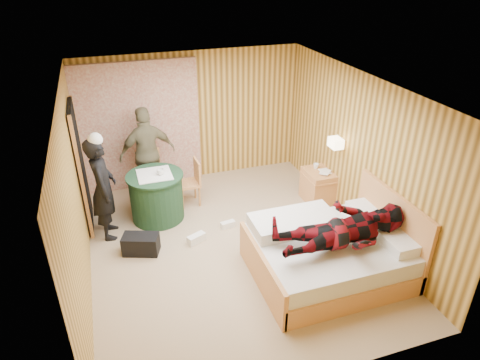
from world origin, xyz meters
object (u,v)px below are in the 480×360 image
object	(u,v)px
chair_near	(192,179)
duffel_bag	(141,244)
wall_lamp	(336,143)
round_table	(157,196)
woman_standing	(103,189)
man_at_table	(148,154)
chair_far	(150,171)
nightstand	(318,186)
man_on_bed	(345,221)
bed	(330,253)

from	to	relation	value
chair_near	duffel_bag	size ratio (longest dim) A/B	1.59
wall_lamp	round_table	size ratio (longest dim) A/B	0.28
woman_standing	man_at_table	xyz separation A→B (m)	(0.81, 1.04, 0.03)
chair_far	woman_standing	bearing A→B (deg)	-128.79
nightstand	man_on_bed	xyz separation A→B (m)	(-0.73, -2.04, 0.67)
chair_near	woman_standing	xyz separation A→B (m)	(-1.49, -0.53, 0.35)
bed	chair_far	size ratio (longest dim) A/B	2.21
nightstand	chair_far	size ratio (longest dim) A/B	0.67
nightstand	wall_lamp	bearing A→B (deg)	-83.36
bed	chair_near	distance (m)	2.83
woman_standing	chair_near	bearing A→B (deg)	-67.12
chair_far	man_at_table	size ratio (longest dim) A/B	0.54
duffel_bag	woman_standing	bearing A→B (deg)	142.82
chair_far	chair_near	world-z (taller)	chair_far
wall_lamp	duffel_bag	world-z (taller)	wall_lamp
wall_lamp	round_table	world-z (taller)	wall_lamp
woman_standing	man_at_table	bearing A→B (deg)	-34.89
chair_far	chair_near	size ratio (longest dim) A/B	1.10
man_on_bed	woman_standing	bearing A→B (deg)	143.57
chair_near	man_at_table	xyz separation A→B (m)	(-0.68, 0.50, 0.37)
wall_lamp	bed	size ratio (longest dim) A/B	0.13
chair_far	man_on_bed	size ratio (longest dim) A/B	0.53
wall_lamp	man_on_bed	distance (m)	1.87
nightstand	woman_standing	world-z (taller)	woman_standing
bed	man_at_table	bearing A→B (deg)	125.06
wall_lamp	nightstand	bearing A→B (deg)	96.64
wall_lamp	man_on_bed	bearing A→B (deg)	-114.85
wall_lamp	bed	xyz separation A→B (m)	(-0.80, -1.44, -0.98)
nightstand	chair_near	size ratio (longest dim) A/B	0.74
man_on_bed	bed	bearing A→B (deg)	96.90
duffel_bag	woman_standing	xyz separation A→B (m)	(-0.42, 0.65, 0.69)
nightstand	duffel_bag	distance (m)	3.28
chair_far	man_on_bed	bearing A→B (deg)	-55.44
wall_lamp	man_at_table	size ratio (longest dim) A/B	0.15
chair_far	chair_near	xyz separation A→B (m)	(0.68, -0.45, -0.05)
round_table	man_at_table	world-z (taller)	man_at_table
wall_lamp	chair_far	bearing A→B (deg)	152.93
wall_lamp	round_table	distance (m)	3.10
chair_far	woman_standing	xyz separation A→B (m)	(-0.81, -0.99, 0.30)
round_table	duffel_bag	distance (m)	1.02
round_table	man_on_bed	xyz separation A→B (m)	(2.11, -2.40, 0.57)
chair_far	chair_near	distance (m)	0.82
man_on_bed	round_table	bearing A→B (deg)	131.23
chair_near	bed	bearing A→B (deg)	27.92
man_on_bed	chair_near	bearing A→B (deg)	117.99
round_table	woman_standing	world-z (taller)	woman_standing
chair_near	nightstand	bearing A→B (deg)	71.59
chair_near	man_at_table	world-z (taller)	man_at_table
chair_near	wall_lamp	bearing A→B (deg)	63.46
nightstand	duffel_bag	bearing A→B (deg)	-170.61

